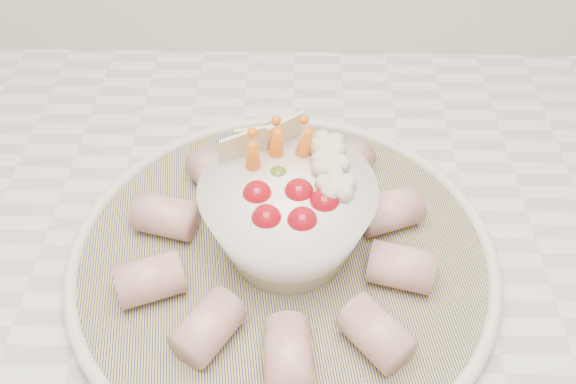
{
  "coord_description": "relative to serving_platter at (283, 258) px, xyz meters",
  "views": [
    {
      "loc": [
        -0.11,
        1.06,
        1.37
      ],
      "look_at": [
        -0.11,
        1.42,
        1.01
      ],
      "focal_mm": 40.0,
      "sensor_mm": 36.0,
      "label": 1
    }
  ],
  "objects": [
    {
      "name": "veggie_bowl",
      "position": [
        0.01,
        0.01,
        0.05
      ],
      "size": [
        0.15,
        0.15,
        0.11
      ],
      "color": "white",
      "rests_on": "serving_platter"
    },
    {
      "name": "serving_platter",
      "position": [
        0.0,
        0.0,
        0.0
      ],
      "size": [
        0.42,
        0.42,
        0.02
      ],
      "color": "navy",
      "rests_on": "kitchen_counter"
    },
    {
      "name": "cured_meat_rolls",
      "position": [
        -0.0,
        -0.0,
        0.02
      ],
      "size": [
        0.27,
        0.28,
        0.04
      ],
      "color": "#AD4F54",
      "rests_on": "serving_platter"
    }
  ]
}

